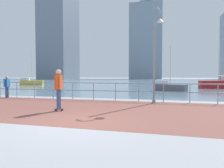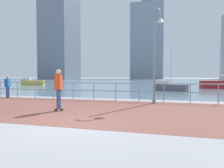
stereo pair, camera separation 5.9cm
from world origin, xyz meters
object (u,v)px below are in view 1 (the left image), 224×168
(lamppost, at_px, (156,50))
(skateboarder, at_px, (59,86))
(bystander, at_px, (7,85))
(sailboat_ivory, at_px, (31,82))
(sailboat_navy, at_px, (169,87))
(sailboat_blue, at_px, (220,84))

(lamppost, relative_size, skateboarder, 2.91)
(bystander, bearing_deg, sailboat_ivory, 122.20)
(lamppost, height_order, sailboat_navy, lamppost)
(skateboarder, height_order, sailboat_navy, sailboat_navy)
(lamppost, xyz_separation_m, skateboarder, (-3.88, -3.31, -1.78))
(sailboat_ivory, bearing_deg, sailboat_navy, -20.24)
(bystander, xyz_separation_m, sailboat_blue, (16.79, 14.99, -0.30))
(skateboarder, height_order, sailboat_ivory, sailboat_ivory)
(lamppost, distance_m, sailboat_blue, 17.01)
(lamppost, bearing_deg, sailboat_navy, 84.43)
(sailboat_ivory, bearing_deg, lamppost, -39.96)
(skateboarder, relative_size, sailboat_navy, 0.40)
(sailboat_navy, bearing_deg, lamppost, -95.57)
(sailboat_ivory, xyz_separation_m, sailboat_navy, (21.31, -7.86, -0.05))
(sailboat_ivory, bearing_deg, sailboat_blue, -3.60)
(sailboat_blue, height_order, sailboat_navy, sailboat_blue)
(skateboarder, relative_size, sailboat_ivory, 0.36)
(bystander, distance_m, sailboat_blue, 22.51)
(sailboat_ivory, bearing_deg, skateboarder, -51.01)
(skateboarder, distance_m, sailboat_ivory, 26.27)
(skateboarder, xyz_separation_m, bystander, (-6.00, 3.70, -0.19))
(lamppost, height_order, skateboarder, lamppost)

